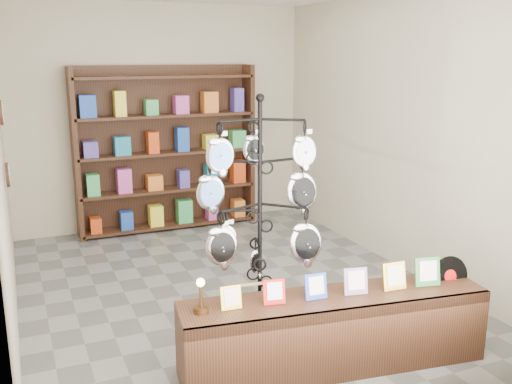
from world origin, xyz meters
TOP-DOWN VIEW (x-y plane):
  - ground at (0.00, 0.00)m, footprint 5.00×5.00m
  - room_envelope at (0.00, 0.00)m, footprint 5.00×5.00m
  - display_tree at (-0.15, -1.15)m, footprint 1.07×1.04m
  - front_shelf at (0.22, -1.73)m, footprint 2.40×0.79m
  - back_shelving at (0.00, 2.30)m, footprint 2.42×0.36m
  - wall_clocks at (-1.97, 0.80)m, footprint 0.03×0.24m

SIDE VIEW (x-z plane):
  - ground at x=0.00m, z-range 0.00..0.00m
  - front_shelf at x=0.22m, z-range -0.12..0.71m
  - back_shelving at x=0.00m, z-range -0.07..2.13m
  - display_tree at x=-0.15m, z-range 0.16..2.21m
  - wall_clocks at x=-1.97m, z-range 1.08..1.92m
  - room_envelope at x=0.00m, z-range -0.65..4.35m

